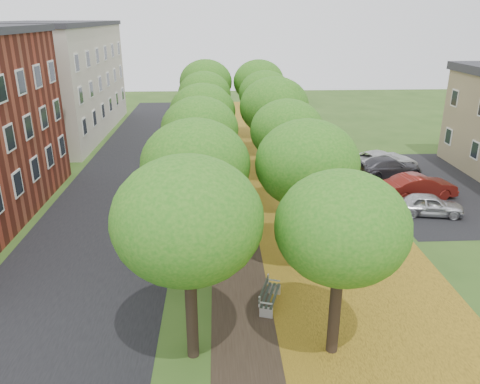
{
  "coord_description": "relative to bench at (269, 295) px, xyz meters",
  "views": [
    {
      "loc": [
        -1.25,
        -13.11,
        10.93
      ],
      "look_at": [
        -0.14,
        9.13,
        2.5
      ],
      "focal_mm": 35.0,
      "sensor_mm": 36.0,
      "label": 1
    }
  ],
  "objects": [
    {
      "name": "tree_row_west",
      "position": [
        -2.9,
        12.19,
        4.48
      ],
      "size": [
        4.37,
        34.37,
        6.82
      ],
      "color": "black",
      "rests_on": "ground"
    },
    {
      "name": "ground",
      "position": [
        -0.7,
        -2.81,
        -0.46
      ],
      "size": [
        120.0,
        120.0,
        0.0
      ],
      "primitive_type": "plane",
      "color": "#2D4C19",
      "rests_on": "ground"
    },
    {
      "name": "bench",
      "position": [
        0.0,
        0.0,
        0.0
      ],
      "size": [
        1.07,
        1.94,
        0.88
      ],
      "rotation": [
        0.0,
        0.0,
        1.27
      ],
      "color": "#242D26",
      "rests_on": "ground"
    },
    {
      "name": "leaf_verge",
      "position": [
        4.3,
        12.19,
        -0.45
      ],
      "size": [
        7.5,
        70.0,
        0.01
      ],
      "primitive_type": "cube",
      "color": "#AE8520",
      "rests_on": "ground"
    },
    {
      "name": "footpath",
      "position": [
        -0.7,
        12.19,
        -0.45
      ],
      "size": [
        3.2,
        70.0,
        0.01
      ],
      "primitive_type": "cube",
      "color": "black",
      "rests_on": "ground"
    },
    {
      "name": "car_red",
      "position": [
        10.81,
        11.29,
        0.31
      ],
      "size": [
        4.85,
        2.34,
        1.53
      ],
      "primitive_type": "imported",
      "rotation": [
        0.0,
        0.0,
        1.73
      ],
      "color": "maroon",
      "rests_on": "ground"
    },
    {
      "name": "street_asphalt",
      "position": [
        -8.2,
        12.19,
        -0.46
      ],
      "size": [
        8.0,
        70.0,
        0.01
      ],
      "primitive_type": "cube",
      "color": "black",
      "rests_on": "ground"
    },
    {
      "name": "car_white",
      "position": [
        10.3,
        16.89,
        0.3
      ],
      "size": [
        5.97,
        3.97,
        1.52
      ],
      "primitive_type": "imported",
      "rotation": [
        0.0,
        0.0,
        1.86
      ],
      "color": "silver",
      "rests_on": "ground"
    },
    {
      "name": "car_grey",
      "position": [
        10.3,
        15.53,
        0.26
      ],
      "size": [
        5.19,
        2.81,
        1.43
      ],
      "primitive_type": "imported",
      "rotation": [
        0.0,
        0.0,
        1.74
      ],
      "color": "#38373D",
      "rests_on": "ground"
    },
    {
      "name": "parking_lot",
      "position": [
        12.8,
        13.19,
        -0.46
      ],
      "size": [
        9.0,
        16.0,
        0.01
      ],
      "primitive_type": "cube",
      "color": "black",
      "rests_on": "ground"
    },
    {
      "name": "tree_row_east",
      "position": [
        1.9,
        12.19,
        4.48
      ],
      "size": [
        4.37,
        34.37,
        6.82
      ],
      "color": "black",
      "rests_on": "ground"
    },
    {
      "name": "building_cream",
      "position": [
        -17.7,
        30.19,
        4.75
      ],
      "size": [
        10.3,
        20.3,
        10.4
      ],
      "color": "beige",
      "rests_on": "ground"
    },
    {
      "name": "car_silver",
      "position": [
        10.3,
        8.63,
        0.19
      ],
      "size": [
        4.0,
        2.18,
        1.29
      ],
      "primitive_type": "imported",
      "rotation": [
        0.0,
        0.0,
        1.39
      ],
      "color": "silver",
      "rests_on": "ground"
    }
  ]
}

